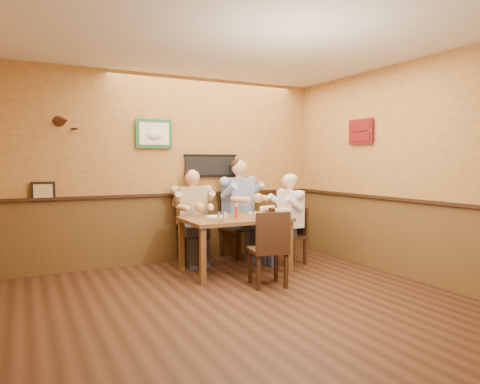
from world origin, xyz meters
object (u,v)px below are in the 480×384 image
object	(u,v)px
chair_right_end	(290,235)
diner_tan_shirt	(192,221)
salt_shaker	(225,215)
chair_back_left	(192,233)
water_glass_mid	(255,215)
water_glass_left	(221,217)
chair_near_side	(268,248)
pepper_shaker	(236,215)
hot_sauce_bottle	(236,212)
dining_table	(235,224)
cola_tumbler	(272,212)
diner_white_elder	(290,223)
chair_back_right	(238,227)
diner_blue_polo	(238,214)

from	to	relation	value
chair_right_end	diner_tan_shirt	xyz separation A→B (m)	(-1.28, 0.72, 0.21)
salt_shaker	chair_right_end	bearing A→B (deg)	4.88
chair_back_left	water_glass_mid	world-z (taller)	chair_back_left
diner_tan_shirt	water_glass_left	size ratio (longest dim) A/B	9.55
water_glass_mid	chair_near_side	bearing A→B (deg)	-100.03
chair_back_left	pepper_shaker	size ratio (longest dim) A/B	11.19
chair_right_end	salt_shaker	world-z (taller)	chair_right_end
water_glass_mid	hot_sauce_bottle	distance (m)	0.27
dining_table	chair_right_end	xyz separation A→B (m)	(0.94, 0.05, -0.24)
chair_near_side	cola_tumbler	distance (m)	0.83
water_glass_left	salt_shaker	size ratio (longest dim) A/B	1.50
diner_white_elder	pepper_shaker	world-z (taller)	diner_white_elder
diner_tan_shirt	cola_tumbler	world-z (taller)	diner_tan_shirt
chair_back_left	chair_right_end	bearing A→B (deg)	-23.10
water_glass_left	hot_sauce_bottle	xyz separation A→B (m)	(0.32, 0.19, 0.03)
water_glass_left	water_glass_mid	bearing A→B (deg)	-2.17
dining_table	chair_back_right	xyz separation A→B (m)	(0.44, 0.78, -0.17)
diner_blue_polo	water_glass_mid	size ratio (longest dim) A/B	12.11
diner_white_elder	cola_tumbler	bearing A→B (deg)	-64.19
hot_sauce_bottle	dining_table	bearing A→B (deg)	70.75
diner_tan_shirt	pepper_shaker	distance (m)	0.87
pepper_shaker	diner_tan_shirt	bearing A→B (deg)	114.26
chair_back_left	cola_tumbler	world-z (taller)	chair_back_left
chair_near_side	diner_white_elder	world-z (taller)	diner_white_elder
chair_right_end	cola_tumbler	distance (m)	0.64
chair_right_end	hot_sauce_bottle	bearing A→B (deg)	-79.82
dining_table	diner_tan_shirt	world-z (taller)	diner_tan_shirt
chair_back_left	diner_tan_shirt	xyz separation A→B (m)	(0.00, 0.00, 0.19)
hot_sauce_bottle	pepper_shaker	world-z (taller)	hot_sauce_bottle
diner_white_elder	salt_shaker	xyz separation A→B (m)	(-1.11, -0.09, 0.19)
diner_white_elder	water_glass_left	bearing A→B (deg)	-74.39
chair_right_end	dining_table	bearing A→B (deg)	-86.99
dining_table	chair_right_end	distance (m)	0.97
water_glass_left	salt_shaker	distance (m)	0.33
dining_table	diner_tan_shirt	distance (m)	0.84
diner_white_elder	cola_tumbler	world-z (taller)	diner_white_elder
chair_right_end	cola_tumbler	size ratio (longest dim) A/B	6.82
chair_right_end	diner_white_elder	world-z (taller)	diner_white_elder
diner_tan_shirt	cola_tumbler	bearing A→B (deg)	-42.62
chair_near_side	diner_blue_polo	xyz separation A→B (m)	(0.39, 1.57, 0.23)
chair_right_end	diner_tan_shirt	distance (m)	1.48
diner_tan_shirt	cola_tumbler	distance (m)	1.26
chair_back_right	hot_sauce_bottle	size ratio (longest dim) A/B	5.32
water_glass_left	pepper_shaker	size ratio (longest dim) A/B	1.67
diner_blue_polo	pepper_shaker	bearing A→B (deg)	-131.08
water_glass_left	cola_tumbler	xyz separation A→B (m)	(0.84, 0.14, -0.00)
water_glass_mid	pepper_shaker	size ratio (longest dim) A/B	1.46
chair_back_right	water_glass_mid	xyz separation A→B (m)	(-0.31, -1.11, 0.32)
diner_tan_shirt	hot_sauce_bottle	bearing A→B (deg)	-65.61
chair_back_left	diner_blue_polo	bearing A→B (deg)	6.92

